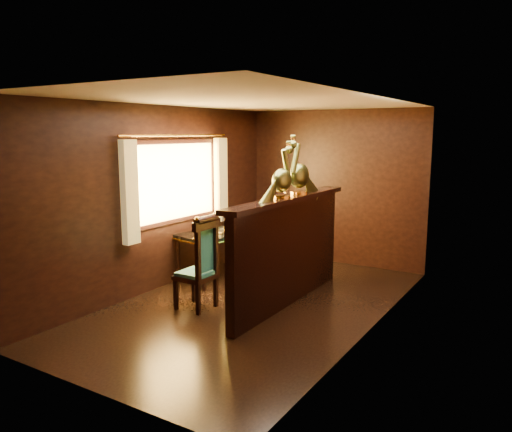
# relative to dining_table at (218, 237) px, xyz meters

# --- Properties ---
(ground) EXTENTS (5.00, 5.00, 0.00)m
(ground) POSITION_rel_dining_table_xyz_m (1.05, -0.71, -0.63)
(ground) COLOR black
(ground) RESTS_ON ground
(room_shell) EXTENTS (3.04, 5.04, 2.52)m
(room_shell) POSITION_rel_dining_table_xyz_m (0.97, -0.69, 0.95)
(room_shell) COLOR black
(room_shell) RESTS_ON ground
(partition) EXTENTS (0.26, 2.70, 1.36)m
(partition) POSITION_rel_dining_table_xyz_m (1.37, -0.41, 0.08)
(partition) COLOR black
(partition) RESTS_ON ground
(dining_table) EXTENTS (0.97, 1.32, 0.90)m
(dining_table) POSITION_rel_dining_table_xyz_m (0.00, 0.00, 0.00)
(dining_table) COLOR black
(dining_table) RESTS_ON ground
(chair_left) EXTENTS (0.43, 0.47, 1.18)m
(chair_left) POSITION_rel_dining_table_xyz_m (0.61, -1.17, -0.01)
(chair_left) COLOR black
(chair_left) RESTS_ON ground
(chair_right) EXTENTS (0.57, 0.59, 1.34)m
(chair_right) POSITION_rel_dining_table_xyz_m (0.89, 0.00, 0.07)
(chair_right) COLOR black
(chair_right) RESTS_ON ground
(peacock_left) EXTENTS (0.21, 0.57, 0.68)m
(peacock_left) POSITION_rel_dining_table_xyz_m (1.38, -0.61, 1.07)
(peacock_left) COLOR #18492F
(peacock_left) RESTS_ON partition
(peacock_right) EXTENTS (0.24, 0.63, 0.75)m
(peacock_right) POSITION_rel_dining_table_xyz_m (1.38, -0.15, 1.10)
(peacock_right) COLOR #18492F
(peacock_right) RESTS_ON partition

